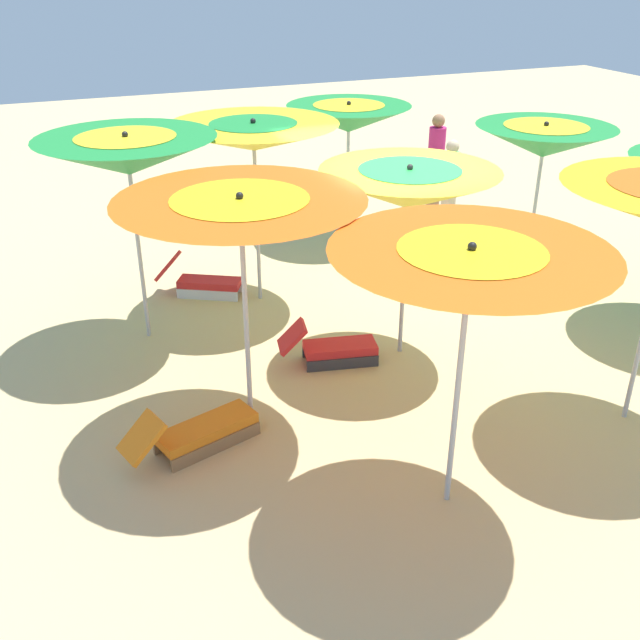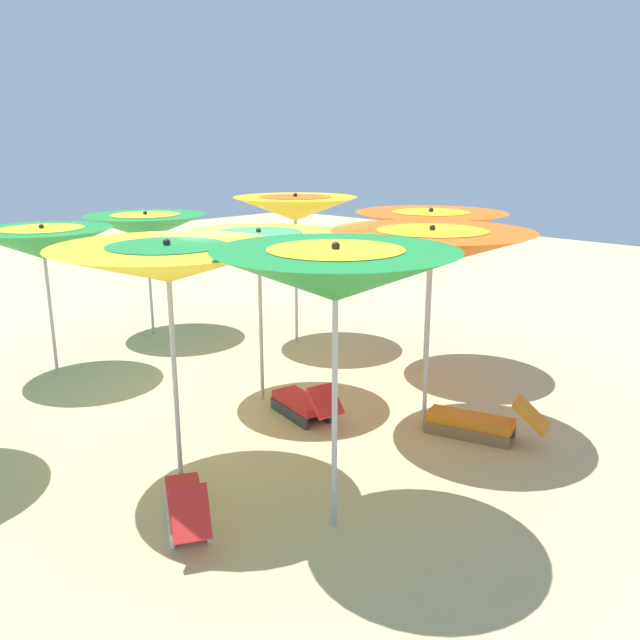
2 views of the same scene
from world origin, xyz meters
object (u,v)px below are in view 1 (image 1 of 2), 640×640
beach_umbrella_6 (127,155)px  beach_umbrella_7 (254,137)px  beach_umbrella_8 (349,118)px  lounger_2 (203,281)px  beachgoer_1 (449,189)px  lounger_0 (333,347)px  beachgoer_0 (436,162)px  lounger_1 (198,431)px  beach_umbrella_5 (544,141)px  beach_ball (290,223)px  beach_umbrella_0 (470,272)px  beach_umbrella_3 (241,220)px  beach_umbrella_4 (409,188)px

beach_umbrella_6 → beach_umbrella_7: size_ratio=1.03×
beach_umbrella_8 → lounger_2: beach_umbrella_8 is taller
beach_umbrella_7 → beach_umbrella_8: (-2.00, 2.21, -0.32)m
lounger_2 → beachgoer_1: beachgoer_1 is taller
lounger_0 → beachgoer_1: bearing=54.6°
lounger_2 → beachgoer_0: bearing=51.4°
lounger_1 → beach_umbrella_6: bearing=73.7°
lounger_0 → beachgoer_0: 5.85m
beach_umbrella_5 → lounger_2: size_ratio=1.87×
beach_umbrella_5 → beach_ball: beach_umbrella_5 is taller
beach_umbrella_8 → beach_ball: size_ratio=8.48×
lounger_1 → lounger_2: lounger_2 is taller
beach_umbrella_0 → lounger_0: beach_umbrella_0 is taller
beach_umbrella_6 → beach_umbrella_3: bearing=15.7°
beach_umbrella_3 → beach_umbrella_7: beach_umbrella_7 is taller
beach_umbrella_5 → beach_umbrella_7: 4.11m
beach_umbrella_3 → beach_umbrella_6: beach_umbrella_6 is taller
beach_umbrella_7 → lounger_0: beach_umbrella_7 is taller
lounger_0 → beachgoer_0: beachgoer_0 is taller
beach_umbrella_5 → lounger_0: (1.43, -3.81, -1.77)m
beach_umbrella_6 → beach_umbrella_7: 1.73m
beach_umbrella_7 → beach_umbrella_6: bearing=-72.5°
beach_umbrella_8 → beach_umbrella_3: bearing=-33.8°
beach_umbrella_7 → beach_umbrella_8: bearing=132.1°
lounger_1 → beachgoer_1: beachgoer_1 is taller
beach_umbrella_5 → beach_ball: (-3.01, -2.73, -1.84)m
beach_umbrella_3 → beach_ball: bearing=156.0°
beachgoer_1 → beach_umbrella_0: bearing=155.7°
beachgoer_0 → beach_umbrella_0: bearing=44.5°
beach_umbrella_4 → beach_umbrella_8: (-4.07, 1.10, -0.11)m
beach_umbrella_3 → beachgoer_0: bearing=135.3°
beach_umbrella_4 → lounger_0: beach_umbrella_4 is taller
beach_umbrella_4 → beachgoer_1: 4.14m
beach_umbrella_0 → lounger_0: (-2.60, -0.01, -2.00)m
beach_umbrella_5 → beachgoer_0: 3.09m
beach_umbrella_7 → beach_ball: beach_umbrella_7 is taller
lounger_0 → beachgoer_0: size_ratio=0.67×
beach_umbrella_0 → beach_umbrella_7: (-4.60, -0.26, 0.05)m
beach_umbrella_4 → beach_umbrella_3: bearing=-70.8°
beach_umbrella_0 → lounger_1: beach_umbrella_0 is taller
beach_umbrella_6 → beachgoer_0: (-2.86, 5.74, -1.36)m
beach_umbrella_5 → lounger_2: (-0.99, -4.77, -1.77)m
lounger_0 → beachgoer_1: 4.57m
beach_umbrella_8 → beach_umbrella_4: bearing=-15.1°
beach_umbrella_8 → beachgoer_0: (-0.34, 1.88, -0.99)m
beach_umbrella_0 → beachgoer_1: size_ratio=1.46×
lounger_0 → lounger_1: lounger_1 is taller
lounger_0 → lounger_2: lounger_2 is taller
beachgoer_0 → beach_ball: bearing=-18.6°
beach_umbrella_6 → beachgoer_0: beach_umbrella_6 is taller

